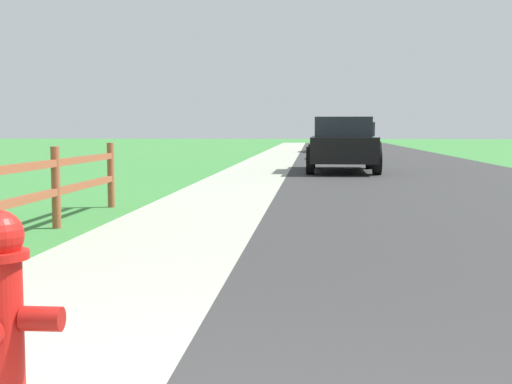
{
  "coord_description": "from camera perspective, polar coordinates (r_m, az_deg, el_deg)",
  "views": [
    {
      "loc": [
        0.71,
        -1.99,
        1.24
      ],
      "look_at": [
        0.01,
        6.32,
        0.47
      ],
      "focal_mm": 48.26,
      "sensor_mm": 36.0,
      "label": 1
    }
  ],
  "objects": [
    {
      "name": "ground_plane",
      "position": [
        27.03,
        3.28,
        2.61
      ],
      "size": [
        120.0,
        120.0,
        0.0
      ],
      "primitive_type": "plane",
      "color": "#3B813A"
    },
    {
      "name": "road_asphalt",
      "position": [
        29.16,
        10.29,
        2.73
      ],
      "size": [
        7.0,
        66.0,
        0.01
      ],
      "primitive_type": "cube",
      "color": "#323232",
      "rests_on": "ground"
    },
    {
      "name": "curb_concrete",
      "position": [
        29.26,
        -2.51,
        2.82
      ],
      "size": [
        6.0,
        66.0,
        0.01
      ],
      "primitive_type": "cube",
      "color": "#A4A996",
      "rests_on": "ground"
    },
    {
      "name": "grass_verge",
      "position": [
        29.48,
        -5.4,
        2.83
      ],
      "size": [
        5.0,
        66.0,
        0.0
      ],
      "primitive_type": "cube",
      "color": "#3B813A",
      "rests_on": "ground"
    },
    {
      "name": "parked_suv_black",
      "position": [
        20.25,
        7.15,
        3.98
      ],
      "size": [
        2.06,
        4.67,
        1.58
      ],
      "color": "black",
      "rests_on": "ground"
    },
    {
      "name": "parked_car_silver",
      "position": [
        29.06,
        7.97,
        4.26
      ],
      "size": [
        2.13,
        4.48,
        1.51
      ],
      "color": "#B7BABF",
      "rests_on": "ground"
    },
    {
      "name": "parked_car_red",
      "position": [
        37.79,
        6.55,
        4.51
      ],
      "size": [
        2.16,
        4.52,
        1.55
      ],
      "color": "maroon",
      "rests_on": "ground"
    }
  ]
}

